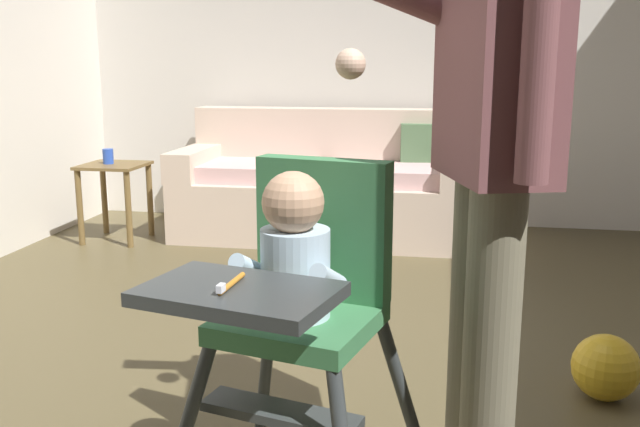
{
  "coord_description": "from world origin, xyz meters",
  "views": [
    {
      "loc": [
        0.48,
        -2.28,
        1.18
      ],
      "look_at": [
        0.14,
        -0.39,
        0.77
      ],
      "focal_mm": 39.53,
      "sensor_mm": 36.0,
      "label": 1
    }
  ],
  "objects_px": {
    "couch": "(325,188)",
    "toy_ball": "(606,367)",
    "adult_standing": "(490,162)",
    "high_chair": "(300,282)",
    "sippy_cup": "(108,156)",
    "side_table": "(115,185)"
  },
  "relations": [
    {
      "from": "couch",
      "to": "adult_standing",
      "type": "height_order",
      "value": "adult_standing"
    },
    {
      "from": "side_table",
      "to": "sippy_cup",
      "type": "bearing_deg",
      "value": 180.0
    },
    {
      "from": "side_table",
      "to": "sippy_cup",
      "type": "xyz_separation_m",
      "value": [
        -0.03,
        0.0,
        0.19
      ]
    },
    {
      "from": "toy_ball",
      "to": "sippy_cup",
      "type": "xyz_separation_m",
      "value": [
        -2.8,
        1.85,
        0.45
      ]
    },
    {
      "from": "couch",
      "to": "toy_ball",
      "type": "xyz_separation_m",
      "value": [
        1.4,
        -2.25,
        -0.21
      ]
    },
    {
      "from": "high_chair",
      "to": "sippy_cup",
      "type": "relative_size",
      "value": 9.45
    },
    {
      "from": "couch",
      "to": "sippy_cup",
      "type": "distance_m",
      "value": 1.47
    },
    {
      "from": "sippy_cup",
      "to": "toy_ball",
      "type": "bearing_deg",
      "value": -33.5
    },
    {
      "from": "high_chair",
      "to": "sippy_cup",
      "type": "xyz_separation_m",
      "value": [
        -1.86,
        2.7,
        -0.08
      ]
    },
    {
      "from": "side_table",
      "to": "sippy_cup",
      "type": "relative_size",
      "value": 5.2
    },
    {
      "from": "couch",
      "to": "high_chair",
      "type": "xyz_separation_m",
      "value": [
        0.47,
        -3.1,
        0.32
      ]
    },
    {
      "from": "sippy_cup",
      "to": "side_table",
      "type": "bearing_deg",
      "value": 0.0
    },
    {
      "from": "high_chair",
      "to": "adult_standing",
      "type": "relative_size",
      "value": 0.57
    },
    {
      "from": "sippy_cup",
      "to": "adult_standing",
      "type": "bearing_deg",
      "value": -47.98
    },
    {
      "from": "high_chair",
      "to": "sippy_cup",
      "type": "bearing_deg",
      "value": -131.65
    },
    {
      "from": "couch",
      "to": "high_chair",
      "type": "distance_m",
      "value": 3.15
    },
    {
      "from": "couch",
      "to": "adult_standing",
      "type": "distance_m",
      "value": 3.17
    },
    {
      "from": "couch",
      "to": "side_table",
      "type": "height_order",
      "value": "couch"
    },
    {
      "from": "adult_standing",
      "to": "toy_ball",
      "type": "relative_size",
      "value": 7.0
    },
    {
      "from": "adult_standing",
      "to": "side_table",
      "type": "relative_size",
      "value": 3.2
    },
    {
      "from": "couch",
      "to": "high_chair",
      "type": "relative_size",
      "value": 2.1
    },
    {
      "from": "adult_standing",
      "to": "couch",
      "type": "bearing_deg",
      "value": -89.09
    }
  ]
}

